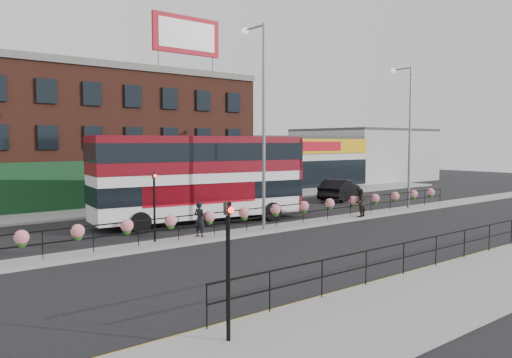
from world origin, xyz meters
TOP-DOWN VIEW (x-y plane):
  - ground at (0.00, 0.00)m, footprint 120.00×120.00m
  - north_pavement at (0.00, 12.00)m, footprint 60.00×4.00m
  - median at (0.00, 0.00)m, footprint 60.00×1.60m
  - yellow_line_inner at (0.00, -9.70)m, footprint 60.00×0.10m
  - yellow_line_outer at (0.00, -9.88)m, footprint 60.00×0.10m
  - brick_building at (-4.00, 19.96)m, footprint 25.00×12.21m
  - supermarket at (16.00, 19.90)m, footprint 15.00×12.25m
  - warehouse_east at (30.75, 20.00)m, footprint 14.50×12.00m
  - billboard at (2.50, 14.99)m, footprint 6.00×0.29m
  - median_railing at (0.00, 0.00)m, footprint 30.04×0.56m
  - south_railing at (-2.00, -10.10)m, footprint 20.04×0.05m
  - double_decker_bus at (-3.01, 4.29)m, footprint 12.68×4.56m
  - car at (11.90, 7.04)m, footprint 5.42×6.47m
  - pedestrian_a at (-5.76, 0.13)m, footprint 0.88×0.81m
  - pedestrian_b at (5.29, -0.48)m, footprint 1.16×1.07m
  - lamp_column_west at (-1.99, 0.14)m, footprint 0.38×1.87m
  - lamp_column_east at (11.19, 0.36)m, footprint 0.35×1.71m
  - traffic_light_south at (-12.00, -11.01)m, footprint 0.15×0.28m
  - traffic_light_median at (-8.00, 0.39)m, footprint 0.15×0.28m

SIDE VIEW (x-z plane):
  - ground at x=0.00m, z-range 0.00..0.00m
  - yellow_line_inner at x=0.00m, z-range 0.00..0.01m
  - yellow_line_outer at x=0.00m, z-range 0.00..0.01m
  - north_pavement at x=0.00m, z-range 0.00..0.15m
  - median at x=0.00m, z-range 0.00..0.15m
  - car at x=11.90m, z-range 0.00..1.72m
  - south_railing at x=-2.00m, z-range 0.40..1.52m
  - pedestrian_a at x=-5.76m, z-range 0.15..1.85m
  - pedestrian_b at x=5.29m, z-range 0.15..1.88m
  - median_railing at x=0.00m, z-range 0.43..1.66m
  - traffic_light_south at x=-12.00m, z-range 0.64..4.29m
  - traffic_light_median at x=-8.00m, z-range 0.64..4.29m
  - supermarket at x=16.00m, z-range 0.00..5.30m
  - double_decker_bus at x=-3.01m, z-range 0.57..5.60m
  - warehouse_east at x=30.75m, z-range 0.00..6.30m
  - brick_building at x=-4.00m, z-range -0.02..10.28m
  - lamp_column_east at x=11.19m, z-range 1.05..10.77m
  - lamp_column_west at x=-1.99m, z-range 1.13..11.77m
  - billboard at x=2.50m, z-range 10.98..15.38m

